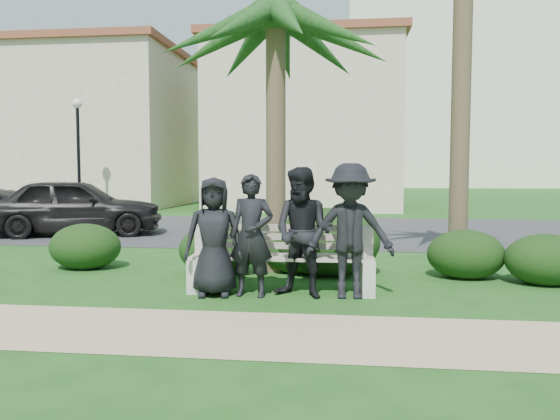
% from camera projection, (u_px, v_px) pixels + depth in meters
% --- Properties ---
extents(ground, '(160.00, 160.00, 0.00)m').
position_uv_depth(ground, '(284.00, 294.00, 7.31)').
color(ground, '#1B4D16').
rests_on(ground, ground).
extents(footpath, '(30.00, 1.60, 0.01)m').
position_uv_depth(footpath, '(263.00, 334.00, 5.53)').
color(footpath, tan).
rests_on(footpath, ground).
extents(asphalt_street, '(160.00, 8.00, 0.01)m').
position_uv_depth(asphalt_street, '(316.00, 230.00, 15.23)').
color(asphalt_street, '#2D2D30').
rests_on(asphalt_street, ground).
extents(stucco_bldg_left, '(10.40, 8.40, 7.30)m').
position_uv_depth(stucco_bldg_left, '(79.00, 129.00, 26.31)').
color(stucco_bldg_left, '#C8B796').
rests_on(stucco_bldg_left, ground).
extents(stucco_bldg_right, '(8.40, 8.40, 7.30)m').
position_uv_depth(stucco_bldg_right, '(307.00, 127.00, 24.99)').
color(stucco_bldg_right, '#C8B796').
rests_on(stucco_bldg_right, ground).
extents(hotel_tower, '(26.00, 18.00, 37.30)m').
position_uv_depth(hotel_tower, '(469.00, 62.00, 59.12)').
color(hotel_tower, '#F3EBCC').
rests_on(hotel_tower, ground).
extents(street_lamp, '(0.36, 0.36, 4.29)m').
position_uv_depth(street_lamp, '(78.00, 136.00, 20.06)').
color(street_lamp, black).
rests_on(street_lamp, ground).
extents(park_bench, '(2.51, 0.64, 0.87)m').
position_uv_depth(park_bench, '(282.00, 263.00, 7.46)').
color(park_bench, gray).
rests_on(park_bench, ground).
extents(man_a, '(0.83, 0.60, 1.57)m').
position_uv_depth(man_a, '(214.00, 237.00, 7.18)').
color(man_a, black).
rests_on(man_a, ground).
extents(man_b, '(0.62, 0.43, 1.61)m').
position_uv_depth(man_b, '(252.00, 235.00, 7.14)').
color(man_b, black).
rests_on(man_b, ground).
extents(man_c, '(0.99, 0.87, 1.70)m').
position_uv_depth(man_c, '(303.00, 232.00, 7.09)').
color(man_c, black).
rests_on(man_c, ground).
extents(man_d, '(1.17, 0.72, 1.75)m').
position_uv_depth(man_d, '(350.00, 231.00, 7.04)').
color(man_d, black).
rests_on(man_d, ground).
extents(hedge_a, '(1.20, 0.99, 0.79)m').
position_uv_depth(hedge_a, '(85.00, 245.00, 9.23)').
color(hedge_a, black).
rests_on(hedge_a, ground).
extents(hedge_b, '(1.27, 1.05, 0.83)m').
position_uv_depth(hedge_b, '(218.00, 248.00, 8.74)').
color(hedge_b, black).
rests_on(hedge_b, ground).
extents(hedge_c, '(1.08, 0.90, 0.71)m').
position_uv_depth(hedge_c, '(297.00, 251.00, 8.87)').
color(hedge_c, black).
rests_on(hedge_c, ground).
extents(hedge_d, '(1.69, 1.40, 1.10)m').
position_uv_depth(hedge_d, '(327.00, 240.00, 8.71)').
color(hedge_d, black).
rests_on(hedge_d, ground).
extents(hedge_e, '(1.18, 0.98, 0.77)m').
position_uv_depth(hedge_e, '(466.00, 253.00, 8.42)').
color(hedge_e, black).
rests_on(hedge_e, ground).
extents(hedge_f, '(1.17, 0.96, 0.76)m').
position_uv_depth(hedge_f, '(546.00, 258.00, 7.93)').
color(hedge_f, black).
rests_on(hedge_f, ground).
extents(palm_left, '(3.00, 3.00, 5.04)m').
position_uv_depth(palm_left, '(276.00, 17.00, 8.68)').
color(palm_left, brown).
rests_on(palm_left, ground).
extents(car_a, '(4.63, 2.91, 1.47)m').
position_uv_depth(car_a, '(76.00, 206.00, 14.00)').
color(car_a, black).
rests_on(car_a, ground).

